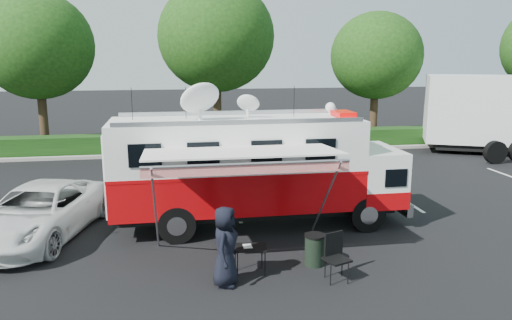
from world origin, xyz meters
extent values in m
plane|color=black|center=(0.00, 0.00, 0.00)|extent=(120.00, 120.00, 0.00)
cube|color=#9E998E|center=(4.00, 11.00, 0.07)|extent=(60.00, 0.35, 0.15)
cube|color=black|center=(4.00, 11.90, 0.50)|extent=(60.00, 1.20, 1.00)
cylinder|color=black|center=(-9.00, 13.00, 2.20)|extent=(0.44, 0.44, 4.40)
ellipsoid|color=#14380F|center=(-9.00, 13.00, 5.46)|extent=(5.63, 5.63, 5.35)
cylinder|color=black|center=(0.00, 13.00, 2.40)|extent=(0.44, 0.44, 4.80)
ellipsoid|color=#14380F|center=(0.00, 13.00, 5.95)|extent=(6.14, 6.14, 5.84)
cylinder|color=black|center=(9.00, 13.00, 2.00)|extent=(0.44, 0.44, 4.00)
ellipsoid|color=#14380F|center=(9.00, 13.00, 4.96)|extent=(5.12, 5.12, 4.86)
cube|color=silver|center=(-6.50, 3.00, 0.00)|extent=(0.12, 5.50, 0.01)
cube|color=silver|center=(-0.50, 3.00, 0.00)|extent=(0.12, 5.50, 0.01)
cube|color=silver|center=(5.50, 3.00, 0.00)|extent=(0.12, 5.50, 0.01)
cube|color=black|center=(0.00, 0.00, 0.52)|extent=(8.07, 1.31, 0.28)
cylinder|color=black|center=(3.00, -1.03, 0.52)|extent=(1.03, 0.30, 1.03)
cylinder|color=black|center=(3.00, 1.03, 0.52)|extent=(1.03, 0.30, 1.03)
cylinder|color=black|center=(-2.44, -1.03, 0.52)|extent=(1.03, 0.30, 1.03)
cylinder|color=black|center=(-2.44, 1.03, 0.52)|extent=(1.03, 0.30, 1.03)
cube|color=silver|center=(4.27, 0.00, 0.56)|extent=(0.19, 2.35, 0.38)
cube|color=white|center=(3.57, 0.00, 1.46)|extent=(1.31, 2.35, 1.60)
cube|color=#B4070A|center=(3.57, 0.00, 0.89)|extent=(1.33, 2.37, 0.52)
cube|color=black|center=(4.18, 0.00, 1.74)|extent=(0.11, 2.05, 0.66)
cube|color=#B4070A|center=(-0.66, 0.00, 1.22)|extent=(7.13, 2.35, 1.13)
cube|color=#B4070A|center=(-0.66, 0.00, 1.78)|extent=(7.15, 2.37, 0.09)
cube|color=white|center=(-0.66, 0.00, 2.49)|extent=(7.13, 2.35, 1.31)
cube|color=silver|center=(-0.66, 0.00, 3.18)|extent=(7.13, 2.35, 0.08)
cube|color=#CC0505|center=(2.53, 0.00, 3.31)|extent=(0.52, 0.89, 0.15)
sphere|color=white|center=(2.44, 0.94, 3.41)|extent=(0.32, 0.32, 0.32)
ellipsoid|color=silver|center=(-1.69, -0.14, 3.85)|extent=(1.13, 1.13, 0.34)
ellipsoid|color=silver|center=(-0.28, 0.19, 3.66)|extent=(0.66, 0.66, 0.19)
cylinder|color=black|center=(-3.57, 0.38, 3.66)|extent=(0.02, 0.02, 0.94)
cylinder|color=black|center=(-2.07, 0.38, 3.66)|extent=(0.02, 0.02, 0.94)
cylinder|color=black|center=(1.13, 0.38, 3.66)|extent=(0.02, 0.02, 0.94)
cube|color=silver|center=(-0.84, -2.30, 2.72)|extent=(4.69, 2.25, 0.20)
cube|color=red|center=(-0.84, -3.41, 2.55)|extent=(4.69, 0.04, 0.26)
cylinder|color=#B2B2B7|center=(-0.84, -3.43, 2.67)|extent=(4.69, 0.07, 0.07)
cylinder|color=#B2B2B7|center=(-2.94, -2.38, 1.34)|extent=(0.05, 2.44, 2.71)
cylinder|color=#B2B2B7|center=(1.25, -2.38, 1.34)|extent=(0.05, 2.44, 2.71)
imported|color=silver|center=(-6.23, 0.04, 0.00)|extent=(3.69, 5.72, 1.47)
imported|color=black|center=(-1.41, -3.77, 0.00)|extent=(0.84, 1.03, 1.81)
cube|color=black|center=(-0.79, -3.29, 0.64)|extent=(0.85, 0.66, 0.04)
cylinder|color=black|center=(-1.11, -3.49, 0.32)|extent=(0.02, 0.02, 0.64)
cylinder|color=black|center=(-1.11, -3.09, 0.32)|extent=(0.02, 0.02, 0.64)
cylinder|color=black|center=(-0.47, -3.49, 0.32)|extent=(0.02, 0.02, 0.64)
cylinder|color=black|center=(-0.47, -3.09, 0.32)|extent=(0.02, 0.02, 0.64)
cube|color=silver|center=(-0.84, -3.24, 0.66)|extent=(0.20, 0.27, 0.01)
cube|color=black|center=(1.08, -4.00, 0.51)|extent=(0.66, 0.66, 0.05)
cube|color=black|center=(1.08, -3.75, 0.79)|extent=(0.49, 0.23, 0.57)
cylinder|color=black|center=(0.88, -4.21, 0.25)|extent=(0.02, 0.02, 0.51)
cylinder|color=black|center=(0.88, -3.80, 0.25)|extent=(0.02, 0.02, 0.51)
cylinder|color=black|center=(1.29, -4.21, 0.25)|extent=(0.02, 0.02, 0.51)
cylinder|color=black|center=(1.29, -3.80, 0.25)|extent=(0.02, 0.02, 0.51)
cylinder|color=black|center=(0.83, -3.07, 0.37)|extent=(0.48, 0.48, 0.74)
cylinder|color=black|center=(0.83, -3.07, 0.76)|extent=(0.52, 0.52, 0.04)
cylinder|color=black|center=(12.43, 6.64, 0.54)|extent=(1.07, 0.32, 1.07)
cylinder|color=black|center=(12.43, 9.00, 0.54)|extent=(1.07, 0.32, 1.07)
cylinder|color=black|center=(13.72, 9.00, 0.54)|extent=(1.07, 0.32, 1.07)
camera|label=1|loc=(-2.48, -14.06, 5.04)|focal=35.00mm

